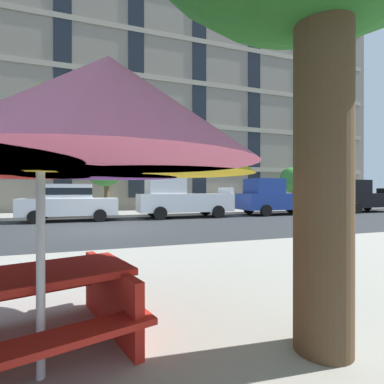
# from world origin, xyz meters

# --- Properties ---
(ground_plane) EXTENTS (120.00, 120.00, 0.00)m
(ground_plane) POSITION_xyz_m (0.00, 0.00, 0.00)
(ground_plane) COLOR #2D3033
(sidewalk_near_patio) EXTENTS (56.00, 9.00, 0.12)m
(sidewalk_near_patio) POSITION_xyz_m (0.00, -9.00, 0.06)
(sidewalk_near_patio) COLOR #9E998E
(sidewalk_near_patio) RESTS_ON ground
(sidewalk_far) EXTENTS (56.00, 3.60, 0.12)m
(sidewalk_far) POSITION_xyz_m (0.00, 6.80, 0.06)
(sidewalk_far) COLOR #9E998E
(sidewalk_far) RESTS_ON ground
(apartment_building) EXTENTS (47.24, 12.08, 19.20)m
(apartment_building) POSITION_xyz_m (0.00, 14.99, 9.60)
(apartment_building) COLOR gray
(apartment_building) RESTS_ON ground
(sedan_white) EXTENTS (4.40, 1.98, 1.78)m
(sedan_white) POSITION_xyz_m (-1.57, 3.70, 0.95)
(sedan_white) COLOR silver
(sedan_white) RESTS_ON ground
(pickup_white) EXTENTS (5.10, 2.12, 2.20)m
(pickup_white) POSITION_xyz_m (4.05, 3.70, 1.03)
(pickup_white) COLOR silver
(pickup_white) RESTS_ON ground
(pickup_blue) EXTENTS (5.10, 2.12, 2.20)m
(pickup_blue) POSITION_xyz_m (10.18, 3.70, 1.03)
(pickup_blue) COLOR navy
(pickup_blue) RESTS_ON ground
(pickup_black) EXTENTS (5.10, 2.12, 2.20)m
(pickup_black) POSITION_xyz_m (17.01, 3.70, 1.03)
(pickup_black) COLOR black
(pickup_black) RESTS_ON ground
(street_tree_middle) EXTENTS (2.32, 2.32, 4.08)m
(street_tree_middle) POSITION_xyz_m (0.23, 6.88, 2.97)
(street_tree_middle) COLOR brown
(street_tree_middle) RESTS_ON ground
(street_tree_right) EXTENTS (2.10, 1.90, 3.25)m
(street_tree_right) POSITION_xyz_m (13.90, 6.89, 2.31)
(street_tree_right) COLOR #4C3823
(street_tree_right) RESTS_ON ground
(patio_umbrella) EXTENTS (3.24, 3.00, 2.21)m
(patio_umbrella) POSITION_xyz_m (-0.74, -9.00, 1.86)
(patio_umbrella) COLOR silver
(patio_umbrella) RESTS_ON ground
(picnic_table) EXTENTS (2.15, 1.96, 0.77)m
(picnic_table) POSITION_xyz_m (-0.99, -8.61, 0.49)
(picnic_table) COLOR red
(picnic_table) RESTS_ON ground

